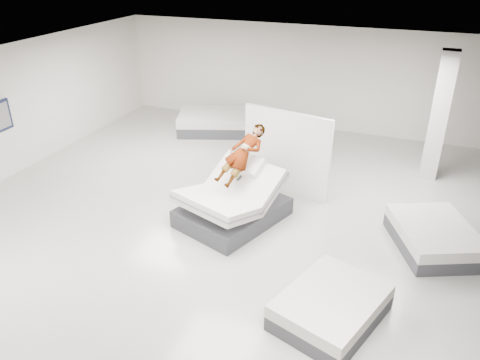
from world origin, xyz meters
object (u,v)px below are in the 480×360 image
at_px(divider_panel, 286,153).
at_px(flat_bed_right_near, 331,307).
at_px(hero_bed, 233,203).
at_px(column, 439,117).
at_px(remote, 239,178).
at_px(flat_bed_right_far, 434,237).
at_px(person, 242,163).
at_px(flat_bed_left_far, 214,122).

xyz_separation_m(divider_panel, flat_bed_right_near, (1.91, -3.92, -0.76)).
bearing_deg(hero_bed, column, 44.81).
height_order(remote, flat_bed_right_far, remote).
relative_size(divider_panel, flat_bed_right_near, 1.06).
bearing_deg(divider_panel, flat_bed_right_near, -51.83).
distance_m(hero_bed, remote, 0.72).
relative_size(remote, column, 0.04).
bearing_deg(hero_bed, flat_bed_right_near, -40.68).
distance_m(hero_bed, divider_panel, 1.93).
bearing_deg(person, divider_panel, 88.69).
distance_m(remote, flat_bed_left_far, 5.77).
height_order(divider_panel, flat_bed_right_near, divider_panel).
height_order(flat_bed_left_far, column, column).
bearing_deg(flat_bed_right_far, divider_panel, 159.99).
distance_m(person, remote, 0.44).
bearing_deg(divider_panel, column, 45.56).
bearing_deg(hero_bed, flat_bed_left_far, 118.37).
bearing_deg(column, person, -136.70).
relative_size(hero_bed, column, 0.81).
bearing_deg(column, flat_bed_right_far, -86.85).
bearing_deg(flat_bed_right_near, flat_bed_left_far, 126.30).
distance_m(hero_bed, flat_bed_right_far, 4.06).
bearing_deg(person, remote, -57.85).
bearing_deg(divider_panel, remote, -91.96).
distance_m(flat_bed_left_far, column, 6.68).
distance_m(person, column, 5.15).
bearing_deg(remote, flat_bed_right_near, -21.77).
bearing_deg(flat_bed_right_far, person, -177.30).
xyz_separation_m(remote, flat_bed_right_far, (3.84, 0.59, -0.85)).
relative_size(divider_panel, column, 0.69).
xyz_separation_m(hero_bed, divider_panel, (0.65, 1.71, 0.59)).
height_order(hero_bed, flat_bed_right_far, hero_bed).
height_order(person, flat_bed_left_far, person).
distance_m(flat_bed_right_near, column, 6.31).
relative_size(person, flat_bed_right_near, 0.73).
bearing_deg(flat_bed_right_near, column, 78.01).
bearing_deg(column, remote, -132.91).
distance_m(flat_bed_right_far, column, 3.61).
xyz_separation_m(person, flat_bed_right_far, (3.92, 0.19, -1.01)).
bearing_deg(flat_bed_right_far, flat_bed_left_far, 146.66).
xyz_separation_m(hero_bed, person, (0.11, 0.30, 0.85)).
xyz_separation_m(person, flat_bed_left_far, (-2.73, 4.56, -0.96)).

